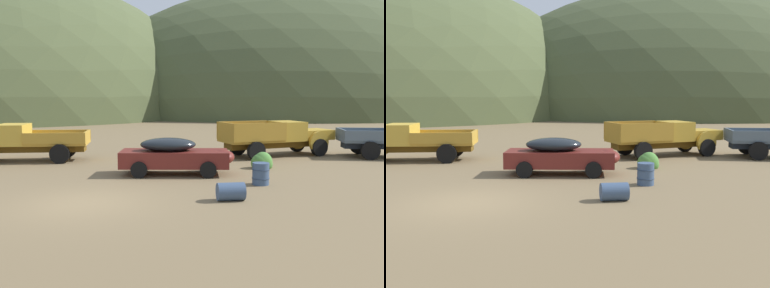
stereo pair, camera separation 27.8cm
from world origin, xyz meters
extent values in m
plane|color=brown|center=(0.00, 0.00, 0.00)|extent=(300.00, 300.00, 0.00)
ellipsoid|color=#4C5633|center=(-18.95, 67.48, 0.00)|extent=(71.67, 74.52, 46.48)
ellipsoid|color=#424C2D|center=(30.00, 64.07, 0.00)|extent=(73.84, 62.52, 43.49)
cube|color=brown|center=(-3.68, 9.35, 0.66)|extent=(6.02, 1.25, 0.36)
cube|color=gold|center=(-4.25, 9.38, 1.36)|extent=(1.49, 1.98, 1.05)
cube|color=black|center=(-4.87, 9.42, 1.57)|extent=(0.14, 1.62, 0.59)
cube|color=#B5882D|center=(-2.05, 9.27, 0.90)|extent=(3.12, 2.15, 0.12)
cube|color=#B5882D|center=(-1.99, 10.26, 1.23)|extent=(3.02, 0.26, 0.55)
cube|color=#B5882D|center=(-2.10, 8.27, 1.23)|extent=(3.02, 0.26, 0.55)
cube|color=#B5882D|center=(-0.60, 9.19, 1.23)|extent=(0.21, 1.99, 0.55)
cylinder|color=black|center=(-1.74, 10.29, 0.48)|extent=(0.97, 0.33, 0.96)
cylinder|color=black|center=(-1.85, 8.22, 0.48)|extent=(0.97, 0.33, 0.96)
cube|color=maroon|center=(3.40, 4.49, 0.68)|extent=(4.76, 2.44, 0.68)
ellipsoid|color=black|center=(3.13, 4.54, 1.28)|extent=(2.58, 1.89, 0.57)
ellipsoid|color=maroon|center=(5.42, 4.16, 0.75)|extent=(1.21, 1.53, 0.61)
cylinder|color=black|center=(4.65, 3.41, 0.34)|extent=(0.70, 0.31, 0.68)
cylinder|color=black|center=(4.93, 5.12, 0.34)|extent=(0.70, 0.31, 0.68)
cylinder|color=black|center=(1.87, 3.87, 0.34)|extent=(0.70, 0.31, 0.68)
cylinder|color=black|center=(2.15, 5.57, 0.34)|extent=(0.70, 0.31, 0.68)
cube|color=#593D12|center=(9.71, 9.21, 0.66)|extent=(6.23, 2.29, 0.36)
cube|color=#B28928|center=(11.92, 9.72, 1.11)|extent=(2.27, 2.04, 0.55)
cube|color=#B7B2A8|center=(12.81, 9.93, 1.09)|extent=(0.33, 1.12, 0.44)
cylinder|color=#B28928|center=(11.89, 8.71, 0.76)|extent=(1.21, 0.44, 1.20)
cylinder|color=#B28928|center=(11.45, 10.62, 0.76)|extent=(1.21, 0.44, 1.20)
cube|color=#B28928|center=(10.28, 9.34, 1.36)|extent=(1.82, 2.16, 1.05)
cube|color=black|center=(10.90, 9.49, 1.57)|extent=(0.41, 1.57, 0.59)
cube|color=#A47826|center=(8.06, 8.83, 0.90)|extent=(3.48, 2.62, 0.12)
cube|color=#A47826|center=(8.28, 7.87, 1.43)|extent=(3.06, 0.80, 0.95)
cube|color=#A47826|center=(7.84, 9.80, 1.43)|extent=(3.06, 0.80, 0.95)
cube|color=#A47826|center=(6.60, 8.50, 1.43)|extent=(0.54, 1.95, 0.95)
cylinder|color=black|center=(11.90, 8.66, 0.48)|extent=(1.00, 0.49, 0.96)
cylinder|color=black|center=(11.44, 10.67, 0.48)|extent=(1.00, 0.49, 0.96)
cylinder|color=black|center=(8.03, 7.77, 0.48)|extent=(1.00, 0.49, 0.96)
cylinder|color=black|center=(7.57, 9.78, 0.48)|extent=(1.00, 0.49, 0.96)
cube|color=#4D5B67|center=(14.48, 7.99, 0.90)|extent=(3.60, 2.87, 0.12)
cube|color=#4D5B67|center=(14.20, 6.96, 1.23)|extent=(3.08, 0.90, 0.55)
cube|color=#4D5B67|center=(14.75, 9.03, 1.23)|extent=(3.08, 0.90, 0.55)
cube|color=#4D5B67|center=(13.02, 8.38, 1.23)|extent=(0.64, 2.09, 0.55)
cylinder|color=black|center=(13.94, 6.99, 0.48)|extent=(1.00, 0.52, 0.96)
cylinder|color=black|center=(14.51, 9.14, 0.48)|extent=(1.00, 0.52, 0.96)
cylinder|color=#384C6B|center=(4.66, -0.35, 0.29)|extent=(0.89, 0.59, 0.58)
cylinder|color=#384C6B|center=(6.37, 1.86, 0.42)|extent=(0.63, 0.63, 0.83)
torus|color=#27354A|center=(6.37, 1.86, 0.58)|extent=(0.68, 0.68, 0.03)
torus|color=#27354A|center=(6.37, 1.86, 0.25)|extent=(0.68, 0.68, 0.03)
ellipsoid|color=#4C8438|center=(7.61, 5.42, 0.27)|extent=(0.90, 0.81, 0.97)
ellipsoid|color=#4C8438|center=(7.71, 5.38, 0.18)|extent=(0.72, 0.65, 0.67)
ellipsoid|color=#4C8438|center=(7.53, 5.41, 0.24)|extent=(0.93, 0.84, 0.88)
ellipsoid|color=#5B8E42|center=(5.11, 7.00, 0.13)|extent=(0.64, 0.58, 0.49)
ellipsoid|color=#5B8E42|center=(4.93, 7.13, 0.14)|extent=(0.56, 0.51, 0.52)
camera|label=1|loc=(1.30, -13.70, 3.42)|focal=40.72mm
camera|label=2|loc=(1.57, -13.74, 3.42)|focal=40.72mm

